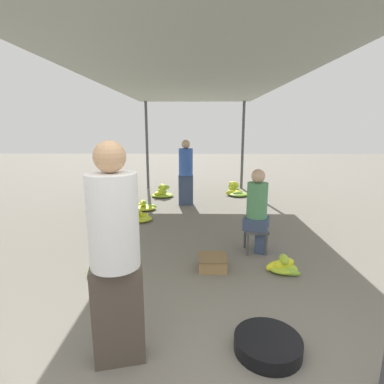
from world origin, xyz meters
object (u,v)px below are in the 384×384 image
(basin_black, at_px, (268,344))
(banana_pile_right_1, at_px, (234,187))
(shopper_walking_mid, at_px, (186,172))
(banana_pile_left_1, at_px, (140,217))
(banana_pile_right_2, at_px, (237,194))
(stool, at_px, (256,233))
(banana_pile_left_0, at_px, (111,270))
(vendor_foreground, at_px, (115,254))
(banana_pile_right_0, at_px, (282,266))
(vendor_seated, at_px, (258,210))
(crate_near, at_px, (212,262))
(banana_pile_left_2, at_px, (162,193))
(banana_pile_left_3, at_px, (145,206))

(basin_black, relative_size, banana_pile_right_1, 1.58)
(shopper_walking_mid, bearing_deg, basin_black, -79.94)
(banana_pile_left_1, height_order, banana_pile_right_2, banana_pile_left_1)
(stool, distance_m, shopper_walking_mid, 3.10)
(banana_pile_left_0, bearing_deg, basin_black, -37.54)
(vendor_foreground, distance_m, shopper_walking_mid, 5.03)
(basin_black, bearing_deg, banana_pile_right_2, 84.97)
(banana_pile_right_0, distance_m, banana_pile_right_1, 5.01)
(banana_pile_right_0, bearing_deg, vendor_seated, 108.85)
(vendor_foreground, height_order, crate_near, vendor_foreground)
(basin_black, distance_m, banana_pile_left_2, 5.92)
(vendor_foreground, relative_size, shopper_walking_mid, 1.13)
(banana_pile_right_0, bearing_deg, banana_pile_right_1, 90.51)
(banana_pile_right_2, bearing_deg, banana_pile_left_1, -135.05)
(vendor_foreground, bearing_deg, banana_pile_right_2, 73.79)
(banana_pile_left_0, bearing_deg, vendor_seated, 21.28)
(basin_black, distance_m, shopper_walking_mid, 5.05)
(banana_pile_left_1, height_order, shopper_walking_mid, shopper_walking_mid)
(stool, height_order, crate_near, stool)
(banana_pile_left_2, relative_size, banana_pile_right_1, 1.65)
(basin_black, relative_size, banana_pile_left_2, 0.96)
(banana_pile_left_3, bearing_deg, crate_near, -64.16)
(vendor_seated, relative_size, crate_near, 3.35)
(stool, distance_m, crate_near, 0.91)
(vendor_foreground, xyz_separation_m, banana_pile_left_2, (-0.33, 5.81, -0.80))
(banana_pile_left_2, distance_m, banana_pile_right_2, 2.07)
(vendor_foreground, relative_size, banana_pile_left_2, 2.98)
(stool, relative_size, shopper_walking_mid, 0.23)
(crate_near, bearing_deg, banana_pile_right_1, 80.07)
(stool, bearing_deg, vendor_seated, 21.40)
(banana_pile_right_0, bearing_deg, banana_pile_left_1, 136.48)
(banana_pile_left_0, bearing_deg, banana_pile_right_1, 67.09)
(banana_pile_left_2, bearing_deg, banana_pile_right_2, 4.53)
(banana_pile_right_2, bearing_deg, banana_pile_left_0, -115.88)
(banana_pile_left_1, xyz_separation_m, banana_pile_right_2, (2.28, 2.27, -0.02))
(banana_pile_left_0, distance_m, crate_near, 1.33)
(banana_pile_right_0, height_order, crate_near, banana_pile_right_0)
(vendor_seated, bearing_deg, banana_pile_right_1, 87.70)
(banana_pile_left_1, relative_size, banana_pile_right_2, 0.84)
(vendor_seated, bearing_deg, banana_pile_left_3, 131.92)
(banana_pile_left_3, xyz_separation_m, banana_pile_right_1, (2.28, 2.02, 0.06))
(basin_black, bearing_deg, stool, 82.25)
(stool, relative_size, banana_pile_right_1, 1.02)
(stool, bearing_deg, banana_pile_left_1, 143.23)
(banana_pile_left_3, distance_m, banana_pile_right_1, 3.05)
(shopper_walking_mid, bearing_deg, banana_pile_right_0, -68.17)
(banana_pile_left_2, height_order, shopper_walking_mid, shopper_walking_mid)
(banana_pile_right_1, height_order, banana_pile_right_2, banana_pile_right_1)
(vendor_seated, bearing_deg, banana_pile_right_2, 86.71)
(stool, distance_m, banana_pile_right_0, 0.72)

